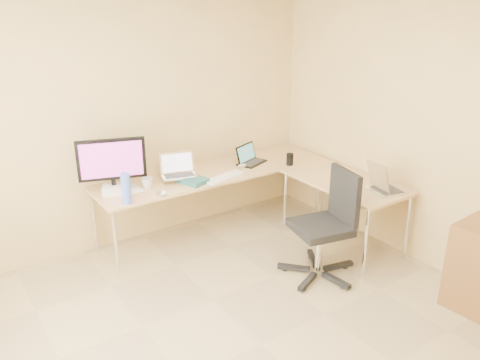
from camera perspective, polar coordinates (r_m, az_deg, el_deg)
floor at (r=4.05m, az=2.45°, el=-18.31°), size 4.50×4.50×0.00m
wall_back at (r=5.27m, az=-12.14°, el=6.55°), size 4.50×0.00×4.50m
wall_right at (r=4.89m, az=22.94°, el=4.23°), size 0.00×4.50×4.50m
desk_main at (r=5.54m, az=-2.87°, el=-2.54°), size 2.65×0.70×0.73m
desk_return at (r=5.39m, az=11.71°, el=-3.66°), size 0.70×1.30×0.73m
monitor at (r=4.88m, az=-14.47°, el=1.56°), size 0.67×0.39×0.55m
book_stack at (r=5.10m, az=-5.47°, el=-0.02°), size 0.28×0.34×0.05m
laptop_center at (r=5.11m, az=-7.06°, el=1.63°), size 0.41×0.36×0.23m
laptop_black at (r=5.62m, az=1.36°, el=2.97°), size 0.41×0.36×0.21m
keyboard at (r=5.19m, az=-1.79°, el=0.33°), size 0.50×0.25×0.02m
mouse at (r=5.52m, az=0.26°, el=1.68°), size 0.12×0.09×0.04m
mug at (r=5.01m, az=-10.64°, el=-0.31°), size 0.14×0.14×0.11m
cd_stack at (r=4.82m, az=-9.00°, el=-1.59°), size 0.12×0.12×0.03m
water_bottle at (r=4.64m, az=-12.96°, el=-0.95°), size 0.10×0.10×0.30m
papers at (r=5.04m, az=-12.69°, el=-0.96°), size 0.23×0.32×0.01m
white_box at (r=4.94m, az=-14.17°, el=-1.03°), size 0.28×0.25×0.08m
desk_fan at (r=5.15m, az=-12.83°, el=1.19°), size 0.29×0.29×0.29m
black_cup at (r=5.60m, az=5.75°, el=2.38°), size 0.10×0.10×0.13m
laptop_return at (r=5.02m, az=16.65°, el=0.09°), size 0.43×0.37×0.25m
office_chair at (r=4.70m, az=9.20°, el=-5.43°), size 0.75×0.75×1.05m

